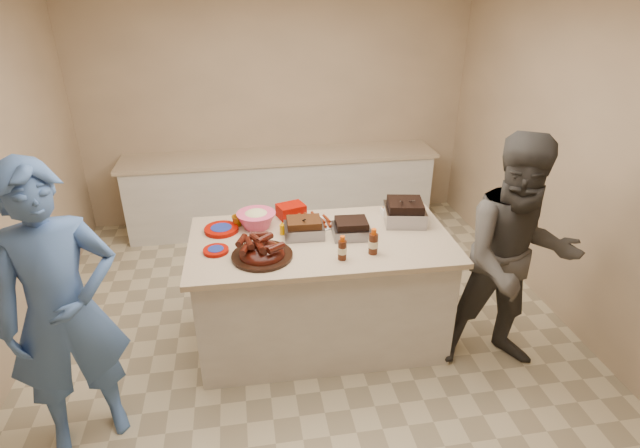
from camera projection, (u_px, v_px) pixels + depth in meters
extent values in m
cube|color=#47230F|center=(304.00, 236.00, 3.83)|extent=(0.31, 0.24, 0.09)
cube|color=black|center=(351.00, 236.00, 3.83)|extent=(0.29, 0.25, 0.08)
cube|color=gray|center=(404.00, 222.00, 4.05)|extent=(0.37, 0.37, 0.13)
cylinder|color=silver|center=(315.00, 225.00, 4.00)|extent=(0.32, 0.32, 0.05)
cube|color=#D76E00|center=(401.00, 217.00, 4.14)|extent=(0.31, 0.24, 0.08)
cylinder|color=#3F1A0C|center=(342.00, 259.00, 3.52)|extent=(0.06, 0.06, 0.18)
cylinder|color=#3F1A0C|center=(373.00, 253.00, 3.59)|extent=(0.07, 0.07, 0.20)
cylinder|color=#F5A200|center=(282.00, 234.00, 3.85)|extent=(0.04, 0.04, 0.11)
imported|color=silver|center=(307.00, 231.00, 3.91)|extent=(0.14, 0.04, 0.14)
cylinder|color=#900900|center=(222.00, 231.00, 3.90)|extent=(0.27, 0.27, 0.03)
cylinder|color=#900900|center=(216.00, 252.00, 3.60)|extent=(0.19, 0.19, 0.03)
imported|color=#AA640C|center=(238.00, 226.00, 3.99)|extent=(0.10, 0.09, 0.09)
cube|color=#900900|center=(291.00, 217.00, 4.14)|extent=(0.25, 0.22, 0.11)
imported|color=#4469AB|center=(95.00, 429.00, 3.35)|extent=(1.30, 2.03, 0.46)
imported|color=#4B4843|center=(496.00, 359.00, 3.97)|extent=(1.20, 1.97, 0.70)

